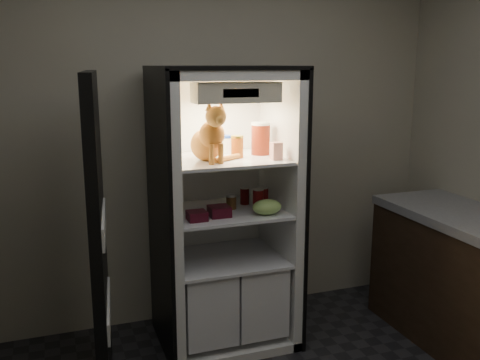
# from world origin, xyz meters

# --- Properties ---
(room_shell) EXTENTS (3.60, 3.60, 3.60)m
(room_shell) POSITION_xyz_m (0.00, 0.00, 1.62)
(room_shell) COLOR white
(room_shell) RESTS_ON floor
(refrigerator) EXTENTS (0.90, 0.72, 1.88)m
(refrigerator) POSITION_xyz_m (0.00, 1.38, 0.79)
(refrigerator) COLOR white
(refrigerator) RESTS_ON floor
(fridge_door) EXTENTS (0.16, 0.87, 1.85)m
(fridge_door) POSITION_xyz_m (-0.85, 0.98, 0.91)
(fridge_door) COLOR black
(fridge_door) RESTS_ON floor
(tabby_cat) EXTENTS (0.33, 0.37, 0.39)m
(tabby_cat) POSITION_xyz_m (-0.13, 1.23, 1.43)
(tabby_cat) COLOR #B05616
(tabby_cat) RESTS_ON refrigerator
(parmesan_shaker) EXTENTS (0.07, 0.07, 0.19)m
(parmesan_shaker) POSITION_xyz_m (-0.06, 1.42, 1.38)
(parmesan_shaker) COLOR #258828
(parmesan_shaker) RESTS_ON refrigerator
(mayo_tub) EXTENTS (0.09, 0.09, 0.12)m
(mayo_tub) POSITION_xyz_m (0.05, 1.48, 1.35)
(mayo_tub) COLOR white
(mayo_tub) RESTS_ON refrigerator
(salsa_jar) EXTENTS (0.08, 0.08, 0.14)m
(salsa_jar) POSITION_xyz_m (0.08, 1.31, 1.36)
(salsa_jar) COLOR maroon
(salsa_jar) RESTS_ON refrigerator
(pepper_jar) EXTENTS (0.13, 0.13, 0.22)m
(pepper_jar) POSITION_xyz_m (0.26, 1.36, 1.40)
(pepper_jar) COLOR maroon
(pepper_jar) RESTS_ON refrigerator
(cream_carton) EXTENTS (0.06, 0.06, 0.11)m
(cream_carton) POSITION_xyz_m (0.28, 1.15, 1.35)
(cream_carton) COLOR white
(cream_carton) RESTS_ON refrigerator
(soda_can_a) EXTENTS (0.06, 0.06, 0.11)m
(soda_can_a) POSITION_xyz_m (0.17, 1.42, 1.00)
(soda_can_a) COLOR black
(soda_can_a) RESTS_ON refrigerator
(soda_can_b) EXTENTS (0.07, 0.07, 0.13)m
(soda_can_b) POSITION_xyz_m (0.26, 1.32, 1.01)
(soda_can_b) COLOR black
(soda_can_b) RESTS_ON refrigerator
(soda_can_c) EXTENTS (0.07, 0.07, 0.14)m
(soda_can_c) POSITION_xyz_m (0.21, 1.26, 1.01)
(soda_can_c) COLOR black
(soda_can_c) RESTS_ON refrigerator
(condiment_jar) EXTENTS (0.07, 0.07, 0.09)m
(condiment_jar) POSITION_xyz_m (0.04, 1.33, 0.99)
(condiment_jar) COLOR #553518
(condiment_jar) RESTS_ON refrigerator
(grape_bag) EXTENTS (0.19, 0.14, 0.10)m
(grape_bag) POSITION_xyz_m (0.22, 1.13, 0.99)
(grape_bag) COLOR #8EB454
(grape_bag) RESTS_ON refrigerator
(berry_box_left) EXTENTS (0.12, 0.12, 0.06)m
(berry_box_left) POSITION_xyz_m (-0.24, 1.15, 0.97)
(berry_box_left) COLOR #4B0C1A
(berry_box_left) RESTS_ON refrigerator
(berry_box_right) EXTENTS (0.13, 0.13, 0.07)m
(berry_box_right) POSITION_xyz_m (-0.09, 1.19, 0.97)
(berry_box_right) COLOR #4B0C1A
(berry_box_right) RESTS_ON refrigerator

